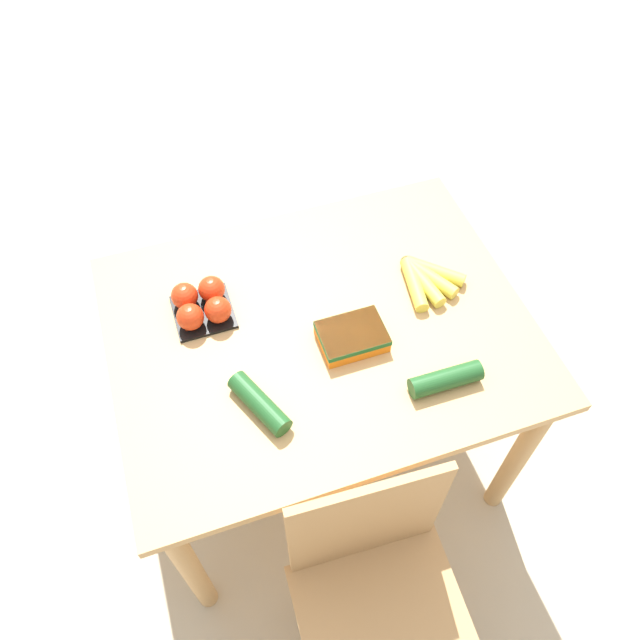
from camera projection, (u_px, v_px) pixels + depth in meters
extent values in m
plane|color=#B7A88E|center=(320.00, 444.00, 2.32)|extent=(12.00, 12.00, 0.00)
cube|color=tan|center=(320.00, 330.00, 1.72)|extent=(1.14, 0.90, 0.03)
cylinder|color=tan|center=(415.00, 272.00, 2.34)|extent=(0.06, 0.06, 0.72)
cylinder|color=tan|center=(144.00, 344.00, 2.14)|extent=(0.06, 0.06, 0.72)
cylinder|color=tan|center=(519.00, 456.00, 1.90)|extent=(0.06, 0.06, 0.72)
cylinder|color=tan|center=(190.00, 567.00, 1.71)|extent=(0.06, 0.06, 0.72)
cube|color=tan|center=(385.00, 624.00, 1.56)|extent=(0.44, 0.42, 0.03)
cube|color=tan|center=(366.00, 521.00, 1.48)|extent=(0.39, 0.04, 0.43)
cylinder|color=tan|center=(300.00, 596.00, 1.81)|extent=(0.04, 0.04, 0.42)
cylinder|color=tan|center=(416.00, 560.00, 1.87)|extent=(0.04, 0.04, 0.42)
sphere|color=brown|center=(406.00, 262.00, 1.82)|extent=(0.04, 0.04, 0.04)
cylinder|color=#DBCC47|center=(414.00, 284.00, 1.77)|extent=(0.07, 0.18, 0.04)
cylinder|color=#DBCC47|center=(423.00, 282.00, 1.77)|extent=(0.07, 0.18, 0.04)
cylinder|color=#DBCC47|center=(430.00, 277.00, 1.78)|extent=(0.12, 0.17, 0.04)
cylinder|color=#DBCC47|center=(435.00, 271.00, 1.80)|extent=(0.15, 0.15, 0.04)
cube|color=black|center=(203.00, 312.00, 1.73)|extent=(0.16, 0.16, 0.01)
sphere|color=red|center=(212.00, 289.00, 1.72)|extent=(0.07, 0.07, 0.07)
sphere|color=red|center=(185.00, 296.00, 1.71)|extent=(0.07, 0.07, 0.07)
sphere|color=red|center=(218.00, 310.00, 1.68)|extent=(0.07, 0.07, 0.07)
sphere|color=red|center=(190.00, 317.00, 1.67)|extent=(0.07, 0.07, 0.07)
cube|color=orange|center=(352.00, 337.00, 1.66)|extent=(0.17, 0.13, 0.05)
cube|color=#145123|center=(352.00, 333.00, 1.65)|extent=(0.18, 0.13, 0.02)
cylinder|color=#1E5123|center=(259.00, 403.00, 1.54)|extent=(0.13, 0.19, 0.05)
cylinder|color=#1E5123|center=(446.00, 379.00, 1.58)|extent=(0.19, 0.06, 0.05)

